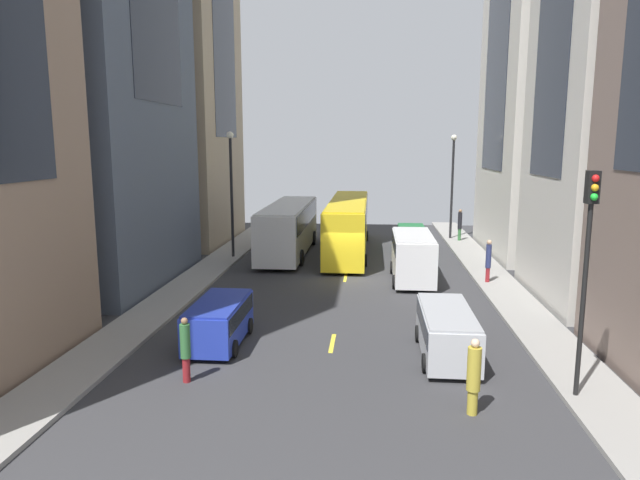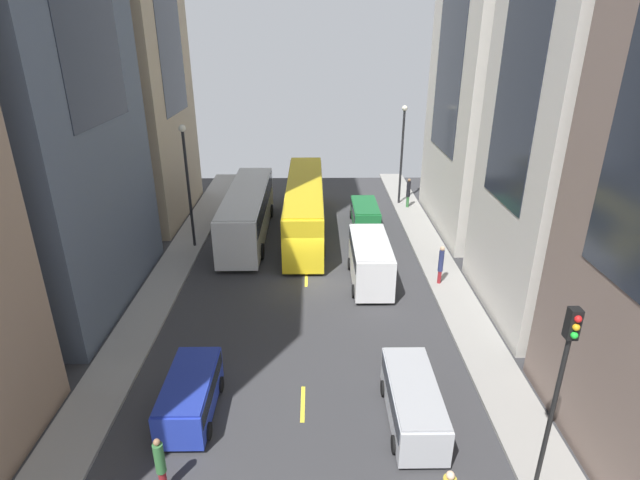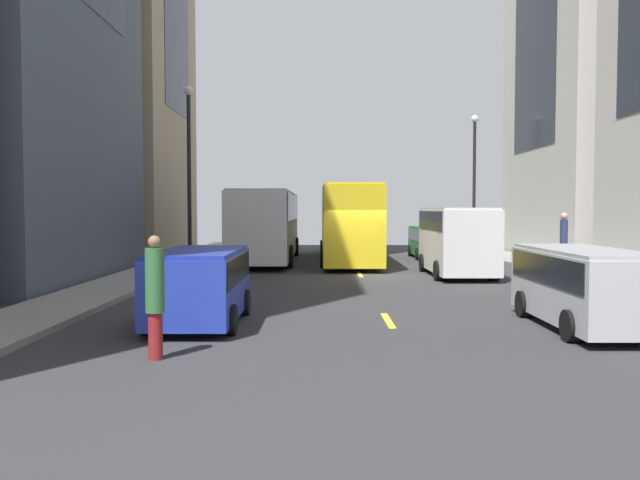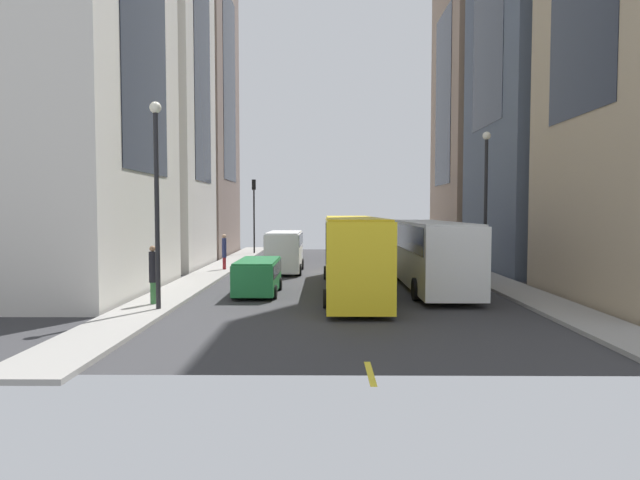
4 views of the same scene
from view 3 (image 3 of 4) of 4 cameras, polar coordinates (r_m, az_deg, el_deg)
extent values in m
plane|color=#333335|center=(25.41, 3.47, -3.02)|extent=(42.32, 42.32, 0.00)
cube|color=gray|center=(26.18, -14.47, -2.77)|extent=(2.18, 44.00, 0.15)
cube|color=gray|center=(27.11, 20.76, -2.67)|extent=(2.18, 44.00, 0.15)
cube|color=yellow|center=(15.03, 5.91, -6.97)|extent=(0.16, 2.00, 0.01)
cube|color=yellow|center=(25.41, 3.47, -3.01)|extent=(0.16, 2.00, 0.01)
cube|color=yellow|center=(35.86, 2.45, -1.35)|extent=(0.16, 2.00, 0.01)
cube|color=yellow|center=(46.33, 1.89, -0.44)|extent=(0.16, 2.00, 0.01)
cube|color=beige|center=(38.28, 24.59, 17.62)|extent=(8.58, 11.40, 25.09)
cube|color=#1E232D|center=(38.28, 24.59, 17.62)|extent=(8.67, 6.27, 13.80)
cube|color=silver|center=(31.89, -4.66, 1.33)|extent=(2.55, 12.10, 3.00)
cube|color=black|center=(31.88, -4.66, 2.86)|extent=(2.60, 11.13, 1.20)
cube|color=beige|center=(31.89, -4.67, 4.10)|extent=(2.45, 11.61, 0.08)
cylinder|color=black|center=(35.78, -6.04, -0.57)|extent=(0.46, 1.00, 1.00)
cylinder|color=black|center=(35.61, -2.28, -0.58)|extent=(0.46, 1.00, 1.00)
cylinder|color=black|center=(28.35, -7.63, -1.43)|extent=(0.46, 1.00, 1.00)
cylinder|color=black|center=(28.13, -2.88, -1.44)|extent=(0.46, 1.00, 1.00)
cube|color=yellow|center=(32.86, 2.35, 1.52)|extent=(2.45, 14.87, 3.30)
cube|color=black|center=(32.85, 2.36, 3.02)|extent=(2.50, 13.68, 1.48)
cube|color=gold|center=(32.86, 2.36, 4.47)|extent=(2.35, 14.27, 0.08)
cylinder|color=black|center=(37.49, 0.34, -0.60)|extent=(0.44, 0.76, 0.76)
cylinder|color=black|center=(37.57, 3.78, -0.59)|extent=(0.44, 0.76, 0.76)
cylinder|color=black|center=(28.29, 0.45, -1.66)|extent=(0.44, 0.76, 0.76)
cylinder|color=black|center=(28.40, 5.00, -1.65)|extent=(0.44, 0.76, 0.76)
cube|color=white|center=(25.31, 11.79, -0.03)|extent=(2.05, 5.48, 2.30)
cube|color=black|center=(25.29, 11.80, 1.68)|extent=(2.09, 5.04, 0.69)
cube|color=silver|center=(25.29, 11.81, 2.66)|extent=(1.97, 5.26, 0.08)
cylinder|color=black|center=(26.87, 9.06, -1.97)|extent=(0.37, 0.72, 0.72)
cylinder|color=black|center=(27.23, 12.98, -1.94)|extent=(0.37, 0.72, 0.72)
cylinder|color=black|center=(23.54, 10.36, -2.63)|extent=(0.37, 0.72, 0.72)
cylinder|color=black|center=(23.95, 14.81, -2.59)|extent=(0.37, 0.72, 0.72)
cube|color=#B7BABF|center=(14.96, 21.96, -3.78)|extent=(1.72, 4.66, 1.43)
cube|color=black|center=(14.93, 21.99, -2.39)|extent=(1.75, 4.29, 0.60)
cube|color=#9C9EA2|center=(14.90, 22.01, -0.89)|extent=(1.65, 4.47, 0.08)
cylinder|color=black|center=(16.12, 17.38, -5.33)|extent=(0.31, 0.62, 0.62)
cylinder|color=black|center=(16.66, 22.59, -5.15)|extent=(0.31, 0.62, 0.62)
cylinder|color=black|center=(13.42, 21.09, -6.98)|extent=(0.31, 0.62, 0.62)
cube|color=#1E7238|center=(34.32, 9.66, -0.14)|extent=(1.83, 4.40, 1.37)
cube|color=black|center=(34.30, 9.66, 0.44)|extent=(1.87, 4.05, 0.58)
cube|color=#1A612F|center=(34.29, 9.67, 1.07)|extent=(1.76, 4.22, 0.08)
cylinder|color=black|center=(35.57, 7.95, -0.91)|extent=(0.33, 0.62, 0.62)
cylinder|color=black|center=(35.84, 10.61, -0.90)|extent=(0.33, 0.62, 0.62)
cylinder|color=black|center=(32.87, 8.60, -1.21)|extent=(0.33, 0.62, 0.62)
cylinder|color=black|center=(33.17, 11.48, -1.20)|extent=(0.33, 0.62, 0.62)
cube|color=#2338AD|center=(14.62, -10.40, -3.88)|extent=(1.71, 4.04, 1.38)
cube|color=black|center=(14.59, -10.41, -2.50)|extent=(1.75, 3.72, 0.58)
cube|color=navy|center=(14.56, -10.42, -1.01)|extent=(1.65, 3.88, 0.08)
cylinder|color=black|center=(16.07, -12.35, -5.29)|extent=(0.31, 0.62, 0.62)
cylinder|color=black|center=(15.81, -6.73, -5.38)|extent=(0.31, 0.62, 0.62)
cylinder|color=black|center=(13.66, -14.61, -6.72)|extent=(0.31, 0.62, 0.62)
cylinder|color=black|center=(13.35, -8.00, -6.88)|extent=(0.31, 0.62, 0.62)
cylinder|color=maroon|center=(26.05, 20.37, -1.87)|extent=(0.21, 0.21, 0.76)
cylinder|color=navy|center=(26.00, 20.41, 0.32)|extent=(0.28, 0.28, 1.24)
sphere|color=tan|center=(25.98, 20.43, 1.96)|extent=(0.26, 0.26, 0.26)
cylinder|color=maroon|center=(11.43, -14.12, -8.10)|extent=(0.24, 0.24, 0.80)
cylinder|color=#336B38|center=(11.30, -14.17, -3.42)|extent=(0.32, 0.32, 1.08)
sphere|color=#8C6647|center=(11.25, -14.21, -0.15)|extent=(0.21, 0.21, 0.21)
cylinder|color=#336B38|center=(38.60, 14.30, -0.28)|extent=(0.23, 0.23, 0.88)
cylinder|color=black|center=(38.56, 14.32, 1.29)|extent=(0.31, 0.31, 1.23)
sphere|color=#8C6647|center=(38.55, 14.34, 2.39)|extent=(0.24, 0.24, 0.24)
cylinder|color=black|center=(30.44, -11.31, 5.26)|extent=(0.18, 0.18, 7.54)
sphere|color=silver|center=(30.87, -11.38, 12.60)|extent=(0.44, 0.44, 0.44)
cylinder|color=black|center=(39.48, 13.23, 4.57)|extent=(0.18, 0.18, 7.45)
sphere|color=silver|center=(39.80, 13.29, 10.20)|extent=(0.44, 0.44, 0.44)
camera|label=1|loc=(7.75, 152.27, 36.29)|focal=31.71mm
camera|label=2|loc=(11.11, 116.68, 78.28)|focal=27.89mm
camera|label=4|loc=(59.29, 2.53, 4.02)|focal=30.83mm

